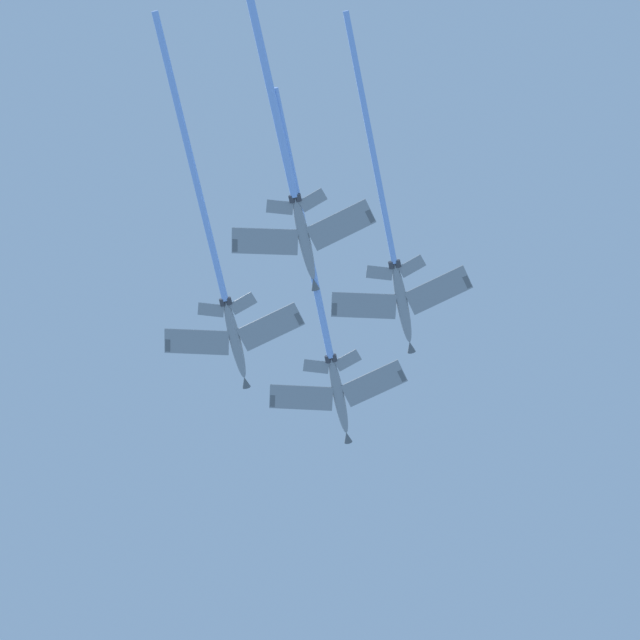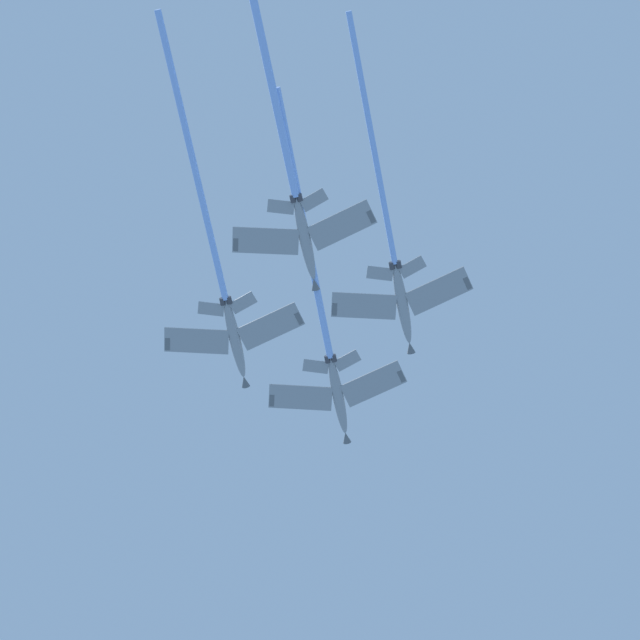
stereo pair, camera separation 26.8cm
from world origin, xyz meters
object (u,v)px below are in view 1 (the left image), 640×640
object	(u,v)px
jet_slot	(289,170)
jet_lead	(324,324)
jet_right_wing	(392,253)
jet_left_wing	(218,269)

from	to	relation	value
jet_slot	jet_lead	bearing A→B (deg)	-160.70
jet_right_wing	jet_left_wing	bearing A→B (deg)	-63.66
jet_right_wing	jet_slot	size ratio (longest dim) A/B	1.04
jet_lead	jet_right_wing	distance (m)	14.01
jet_left_wing	jet_right_wing	distance (m)	24.08
jet_lead	jet_right_wing	size ratio (longest dim) A/B	1.08
jet_right_wing	jet_lead	bearing A→B (deg)	-105.78
jet_right_wing	jet_slot	bearing A→B (deg)	-19.31
jet_left_wing	jet_right_wing	xyz separation A→B (m)	(-10.69, 21.58, 0.32)
jet_left_wing	jet_right_wing	world-z (taller)	jet_left_wing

